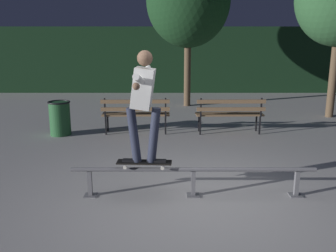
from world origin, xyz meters
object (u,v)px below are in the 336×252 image
Objects in this scene: skateboard at (143,163)px; park_bench_left_center at (229,112)px; skateboarder at (143,98)px; trash_can at (59,118)px; grind_rail at (193,174)px; tree_behind_benches at (187,1)px; park_bench_leftmost at (135,112)px.

skateboard is 3.98m from park_bench_left_center.
park_bench_left_center is (1.80, 3.55, -0.91)m from skateboarder.
grind_rail is at bearing -50.01° from trash_can.
skateboarder is 4.08m from park_bench_left_center.
skateboarder reaches higher than trash_can.
tree_behind_benches is at bearing 50.25° from trash_can.
tree_behind_benches reaches higher than grind_rail.
tree_behind_benches is at bearing 82.36° from skateboarder.
skateboarder is 1.95× the size of trash_can.
park_bench_left_center is 2.01× the size of trash_can.
skateboarder is at bearing -97.64° from tree_behind_benches.
grind_rail is 4.45× the size of skateboard.
tree_behind_benches is (0.98, 7.28, 2.86)m from skateboard.
trash_can is at bearing -176.94° from park_bench_leftmost.
park_bench_left_center is 0.33× the size of tree_behind_benches.
park_bench_leftmost is at bearing 180.00° from park_bench_left_center.
skateboard is 7.88m from tree_behind_benches.
park_bench_left_center is at bearing 1.36° from trash_can.
skateboarder is at bearing -179.99° from grind_rail.
grind_rail is at bearing 0.01° from skateboarder.
park_bench_leftmost is at bearing -110.65° from tree_behind_benches.
grind_rail is 7.89m from tree_behind_benches.
park_bench_left_center is at bearing -77.56° from tree_behind_benches.
skateboard is at bearing -97.67° from tree_behind_benches.
tree_behind_benches is 5.78m from trash_can.
tree_behind_benches reaches higher than skateboarder.
tree_behind_benches is 6.06× the size of trash_can.
skateboarder is 0.97× the size of park_bench_left_center.
park_bench_leftmost is 2.23m from park_bench_left_center.
tree_behind_benches is (-0.82, 3.73, 2.83)m from park_bench_left_center.
skateboarder is at bearing -3.19° from skateboard.
tree_behind_benches is at bearing 87.82° from grind_rail.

